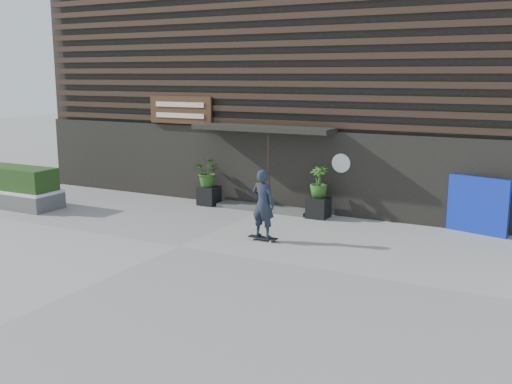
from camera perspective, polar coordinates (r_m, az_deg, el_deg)
The scene contains 12 objects.
ground at distance 14.81m, azimuth -7.36°, elevation -5.20°, with size 80.00×80.00×0.00m, color #999791.
entrance_step at distance 18.62m, azimuth 0.76°, elevation -1.51°, with size 3.00×0.80×0.12m, color #4F4F4C.
planter_pot_left at distance 19.32m, azimuth -4.53°, elevation -0.35°, with size 0.60×0.60×0.60m, color black.
bamboo_left at distance 19.18m, azimuth -4.57°, elevation 1.94°, with size 0.86×0.75×0.96m, color #2D591E.
planter_pot_right at distance 17.63m, azimuth 5.99°, elevation -1.50°, with size 0.60×0.60×0.60m, color black.
bamboo_right at distance 17.47m, azimuth 6.04°, elevation 1.00°, with size 0.54×0.54×0.96m, color #2D591E.
raised_bed at distance 20.69m, azimuth -22.33°, elevation -0.53°, with size 3.50×1.20×0.50m, color #51524F.
snow_layer at distance 20.64m, azimuth -22.39°, elevation 0.26°, with size 3.50×1.20×0.08m, color white.
hedge at distance 20.57m, azimuth -22.47°, elevation 1.32°, with size 3.30×1.00×0.70m, color #1F3B15.
blue_tarp at distance 16.76m, azimuth 20.46°, elevation -1.21°, with size 1.62×0.12×1.52m, color #0D20AB.
building at distance 23.07m, azimuth 6.94°, elevation 10.71°, with size 18.00×11.00×8.00m.
skateboarder at distance 14.96m, azimuth 0.68°, elevation -1.14°, with size 0.78×0.48×1.84m.
Camera 1 is at (8.22, -11.59, 4.17)m, focal length 41.78 mm.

